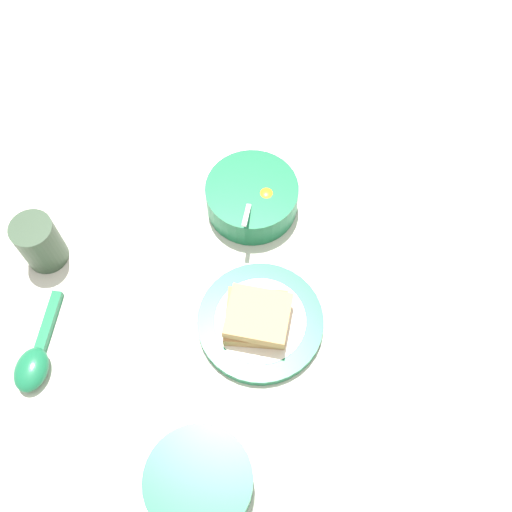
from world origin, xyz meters
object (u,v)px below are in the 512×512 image
Objects in this scene: egg_bowl at (252,197)px; toast_sandwich at (257,317)px; toast_plate at (260,322)px; congee_bowl at (199,482)px; soup_spoon at (35,361)px; drinking_cup at (39,242)px.

egg_bowl reaches higher than toast_sandwich.
egg_bowl is 0.20m from toast_sandwich.
toast_plate is 1.59× the size of toast_sandwich.
egg_bowl reaches higher than congee_bowl.
toast_sandwich is at bearing 55.63° from toast_plate.
soup_spoon is (0.12, 0.37, -0.01)m from egg_bowl.
soup_spoon is at bearing 41.17° from toast_sandwich.
soup_spoon reaches higher than toast_plate.
soup_spoon is (0.24, 0.21, 0.00)m from toast_plate.
toast_sandwich reaches higher than congee_bowl.
soup_spoon is 0.28m from congee_bowl.
toast_sandwich is 0.34m from drinking_cup.
congee_bowl is at bearing 157.62° from drinking_cup.
drinking_cup reaches higher than toast_sandwich.
drinking_cup is (0.38, -0.16, 0.02)m from congee_bowl.
congee_bowl is (-0.16, 0.39, -0.00)m from egg_bowl.
toast_sandwich is at bearing 122.91° from egg_bowl.
egg_bowl is 0.42m from congee_bowl.
congee_bowl is (-0.28, 0.02, 0.01)m from soup_spoon.
soup_spoon is at bearing 124.44° from drinking_cup.
drinking_cup is (0.33, 0.07, 0.04)m from toast_plate.
egg_bowl reaches higher than soup_spoon.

